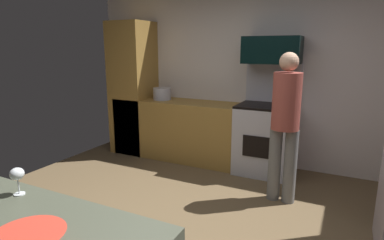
# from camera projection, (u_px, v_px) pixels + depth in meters

# --- Properties ---
(ground_plane) EXTENTS (5.20, 4.80, 0.02)m
(ground_plane) POSITION_uv_depth(u_px,v_px,m) (177.00, 240.00, 2.89)
(ground_plane) COLOR brown
(wall_back) EXTENTS (5.20, 0.12, 2.60)m
(wall_back) POSITION_uv_depth(u_px,v_px,m) (254.00, 76.00, 4.65)
(wall_back) COLOR silver
(wall_back) RESTS_ON ground
(lower_cabinet_run) EXTENTS (2.40, 0.60, 0.90)m
(lower_cabinet_run) POSITION_uv_depth(u_px,v_px,m) (188.00, 131.00, 4.91)
(lower_cabinet_run) COLOR olive
(lower_cabinet_run) RESTS_ON ground
(cabinet_column) EXTENTS (0.60, 0.60, 2.10)m
(cabinet_column) POSITION_uv_depth(u_px,v_px,m) (133.00, 88.00, 5.21)
(cabinet_column) COLOR olive
(cabinet_column) RESTS_ON ground
(oven_range) EXTENTS (0.76, 0.65, 1.49)m
(oven_range) POSITION_uv_depth(u_px,v_px,m) (266.00, 136.00, 4.37)
(oven_range) COLOR #B7B6C1
(oven_range) RESTS_ON ground
(microwave) EXTENTS (0.74, 0.38, 0.35)m
(microwave) POSITION_uv_depth(u_px,v_px,m) (272.00, 50.00, 4.19)
(microwave) COLOR black
(microwave) RESTS_ON oven_range
(person_cook) EXTENTS (0.31, 0.30, 1.65)m
(person_cook) POSITION_uv_depth(u_px,v_px,m) (285.00, 121.00, 3.43)
(person_cook) COLOR slate
(person_cook) RESTS_ON ground
(wine_glass_far) EXTENTS (0.08, 0.08, 0.16)m
(wine_glass_far) POSITION_uv_depth(u_px,v_px,m) (17.00, 175.00, 1.75)
(wine_glass_far) COLOR silver
(wine_glass_far) RESTS_ON counter_island
(stock_pot) EXTENTS (0.28, 0.28, 0.19)m
(stock_pot) POSITION_uv_depth(u_px,v_px,m) (162.00, 94.00, 4.99)
(stock_pot) COLOR #B4B4C5
(stock_pot) RESTS_ON lower_cabinet_run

